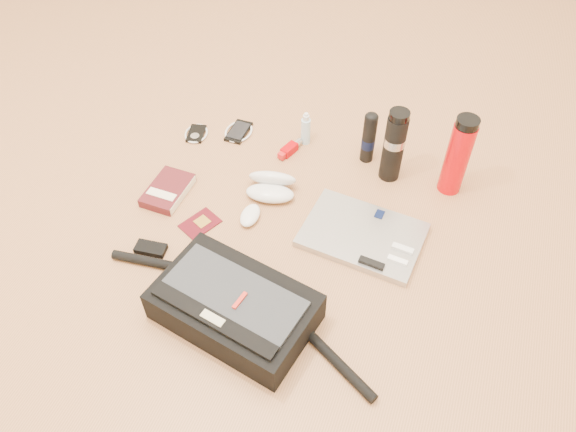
% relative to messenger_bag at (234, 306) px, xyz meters
% --- Properties ---
extents(ground, '(4.00, 4.00, 0.00)m').
position_rel_messenger_bag_xyz_m(ground, '(-0.00, 0.25, -0.05)').
color(ground, '#AB7347').
rests_on(ground, ground).
extents(messenger_bag, '(0.84, 0.33, 0.12)m').
position_rel_messenger_bag_xyz_m(messenger_bag, '(0.00, 0.00, 0.00)').
color(messenger_bag, black).
rests_on(messenger_bag, ground).
extents(laptop, '(0.37, 0.28, 0.03)m').
position_rel_messenger_bag_xyz_m(laptop, '(0.25, 0.39, -0.04)').
color(laptop, '#A4A4A6').
rests_on(laptop, ground).
extents(book, '(0.12, 0.18, 0.03)m').
position_rel_messenger_bag_xyz_m(book, '(-0.40, 0.35, -0.04)').
color(book, '#471216').
rests_on(book, ground).
extents(passport, '(0.12, 0.14, 0.01)m').
position_rel_messenger_bag_xyz_m(passport, '(-0.24, 0.27, -0.05)').
color(passport, '#470810').
rests_on(passport, ground).
extents(mouse, '(0.06, 0.10, 0.03)m').
position_rel_messenger_bag_xyz_m(mouse, '(-0.10, 0.34, -0.04)').
color(mouse, white).
rests_on(mouse, ground).
extents(sunglasses_case, '(0.18, 0.16, 0.09)m').
position_rel_messenger_bag_xyz_m(sunglasses_case, '(-0.08, 0.47, -0.02)').
color(sunglasses_case, silver).
rests_on(sunglasses_case, ground).
extents(ipod, '(0.10, 0.11, 0.01)m').
position_rel_messenger_bag_xyz_m(ipod, '(-0.45, 0.65, -0.05)').
color(ipod, black).
rests_on(ipod, ground).
extents(phone, '(0.10, 0.12, 0.01)m').
position_rel_messenger_bag_xyz_m(phone, '(-0.31, 0.71, -0.05)').
color(phone, black).
rests_on(phone, ground).
extents(inhaler, '(0.06, 0.11, 0.03)m').
position_rel_messenger_bag_xyz_m(inhaler, '(-0.10, 0.68, -0.04)').
color(inhaler, '#A50006').
rests_on(inhaler, ground).
extents(spray_bottle, '(0.04, 0.04, 0.13)m').
position_rel_messenger_bag_xyz_m(spray_bottle, '(-0.06, 0.75, 0.00)').
color(spray_bottle, '#A9CFE3').
rests_on(spray_bottle, ground).
extents(aerosol_can, '(0.06, 0.06, 0.20)m').
position_rel_messenger_bag_xyz_m(aerosol_can, '(0.16, 0.74, 0.04)').
color(aerosol_can, black).
rests_on(aerosol_can, ground).
extents(thermos_black, '(0.08, 0.08, 0.27)m').
position_rel_messenger_bag_xyz_m(thermos_black, '(0.26, 0.69, 0.08)').
color(thermos_black, black).
rests_on(thermos_black, ground).
extents(thermos_red, '(0.09, 0.09, 0.29)m').
position_rel_messenger_bag_xyz_m(thermos_red, '(0.46, 0.70, 0.09)').
color(thermos_red, red).
rests_on(thermos_red, ground).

